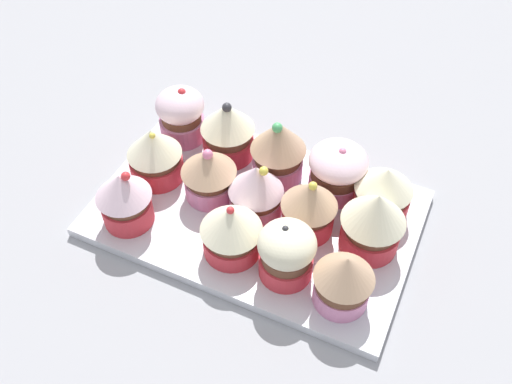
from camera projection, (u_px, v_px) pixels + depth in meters
ground_plane at (256, 224)px, 65.03cm from camera, size 180.00×180.00×3.00cm
baking_tray at (256, 213)px, 63.45cm from camera, size 35.01×22.22×1.20cm
cupcake_0 at (383, 191)px, 60.43cm from camera, size 6.31×6.31×6.57cm
cupcake_1 at (337, 169)px, 62.52cm from camera, size 6.58×6.58×6.63cm
cupcake_2 at (275, 148)px, 63.50cm from camera, size 6.36×6.36×8.38cm
cupcake_3 at (228, 130)px, 65.81cm from camera, size 6.37×6.37×8.02cm
cupcake_4 at (181, 114)px, 68.13cm from camera, size 5.84×5.84×7.31cm
cupcake_5 at (373, 220)px, 56.71cm from camera, size 6.63×6.63×7.95cm
cupcake_6 at (310, 206)px, 58.61cm from camera, size 5.96×5.96×7.38cm
cupcake_7 at (260, 191)px, 60.14cm from camera, size 6.04×6.04×7.18cm
cupcake_8 at (207, 175)px, 61.73cm from camera, size 6.18×6.18×6.93cm
cupcake_9 at (154, 154)px, 63.76cm from camera, size 6.24×6.24×7.30cm
cupcake_10 at (344, 279)px, 52.86cm from camera, size 5.86×5.86×6.91cm
cupcake_11 at (287, 252)px, 55.03cm from camera, size 5.80×5.80×6.98cm
cupcake_12 at (229, 229)px, 56.93cm from camera, size 6.40×6.40×6.89cm
cupcake_13 at (124, 197)px, 59.35cm from camera, size 5.95×5.95×7.34cm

